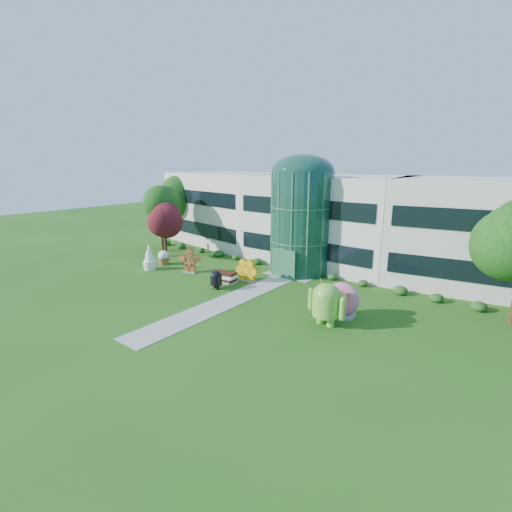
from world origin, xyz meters
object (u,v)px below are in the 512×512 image
Objects in this scene: donut at (342,299)px; gingerbread at (190,260)px; android_green at (326,301)px; android_black at (216,278)px.

gingerbread is (-16.72, 0.65, -0.05)m from donut.
android_green is 1.82× the size of android_black.
android_green is 1.35× the size of donut.
android_black is (-10.94, 0.74, -0.78)m from android_green.
android_black is at bearing -41.85° from gingerbread.
donut is (0.20, 2.09, -0.45)m from android_green.
donut is at bearing -24.35° from gingerbread.
android_green reaches higher than donut.
gingerbread is at bearing -178.33° from android_black.
android_black is at bearing 174.27° from donut.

